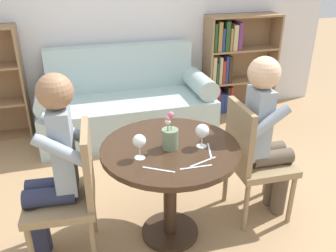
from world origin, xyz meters
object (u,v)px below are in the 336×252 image
object	(u,v)px
person_left	(52,169)
wine_glass_right	(202,132)
wine_glass_left	(139,142)
flower_vase	(170,137)
bookshelf_right	(230,65)
chair_right	(252,157)
chair_left	(71,190)
person_right	(266,134)
couch	(126,106)

from	to	relation	value
person_left	wine_glass_right	bearing A→B (deg)	90.75
wine_glass_right	wine_glass_left	bearing A→B (deg)	-175.40
wine_glass_left	flower_vase	distance (m)	0.22
bookshelf_right	chair_right	size ratio (longest dim) A/B	1.31
chair_right	wine_glass_right	bearing A→B (deg)	106.07
chair_left	wine_glass_left	size ratio (longest dim) A/B	5.81
person_right	flower_vase	size ratio (longest dim) A/B	4.98
person_left	wine_glass_right	size ratio (longest dim) A/B	8.06
couch	wine_glass_left	xyz separation A→B (m)	(-0.21, -1.78, 0.50)
flower_vase	wine_glass_right	bearing A→B (deg)	-11.00
couch	flower_vase	size ratio (longest dim) A/B	7.45
chair_left	wine_glass_right	world-z (taller)	chair_left
person_right	wine_glass_left	world-z (taller)	person_right
couch	chair_left	size ratio (longest dim) A/B	2.03
person_left	person_right	world-z (taller)	person_left
chair_left	person_right	world-z (taller)	person_right
person_right	flower_vase	bearing A→B (deg)	97.18
bookshelf_right	chair_right	distance (m)	2.03
chair_right	person_right	world-z (taller)	person_right
wine_glass_left	wine_glass_right	size ratio (longest dim) A/B	1.01
bookshelf_right	person_right	bearing A→B (deg)	-108.04
couch	person_right	world-z (taller)	person_right
person_right	flower_vase	distance (m)	0.74
bookshelf_right	flower_vase	size ratio (longest dim) A/B	4.82
chair_left	wine_glass_right	distance (m)	0.88
person_left	flower_vase	xyz separation A→B (m)	(0.71, -0.03, 0.12)
couch	person_right	size ratio (longest dim) A/B	1.50
bookshelf_right	flower_vase	world-z (taller)	bookshelf_right
bookshelf_right	person_right	distance (m)	2.00
person_right	couch	bearing A→B (deg)	25.13
chair_left	person_right	bearing A→B (deg)	97.42
bookshelf_right	wine_glass_left	world-z (taller)	bookshelf_right
chair_left	wine_glass_left	xyz separation A→B (m)	(0.42, -0.09, 0.32)
couch	flower_vase	distance (m)	1.77
chair_left	wine_glass_left	world-z (taller)	chair_left
couch	wine_glass_right	xyz separation A→B (m)	(0.19, -1.75, 0.50)
chair_right	chair_left	bearing A→B (deg)	94.15
couch	chair_right	xyz separation A→B (m)	(0.63, -1.63, 0.18)
chair_right	flower_vase	distance (m)	0.70
couch	person_right	bearing A→B (deg)	-66.35
bookshelf_right	chair_left	distance (m)	2.78
chair_left	flower_vase	world-z (taller)	flower_vase
wine_glass_left	flower_vase	size ratio (longest dim) A/B	0.63
chair_left	flower_vase	bearing A→B (deg)	93.48
person_right	wine_glass_right	size ratio (longest dim) A/B	7.96
chair_right	person_left	size ratio (longest dim) A/B	0.73
chair_left	person_left	xyz separation A→B (m)	(-0.09, 0.01, 0.16)
chair_right	wine_glass_right	xyz separation A→B (m)	(-0.44, -0.11, 0.31)
bookshelf_right	person_left	bearing A→B (deg)	-136.61
wine_glass_right	person_right	bearing A→B (deg)	11.85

